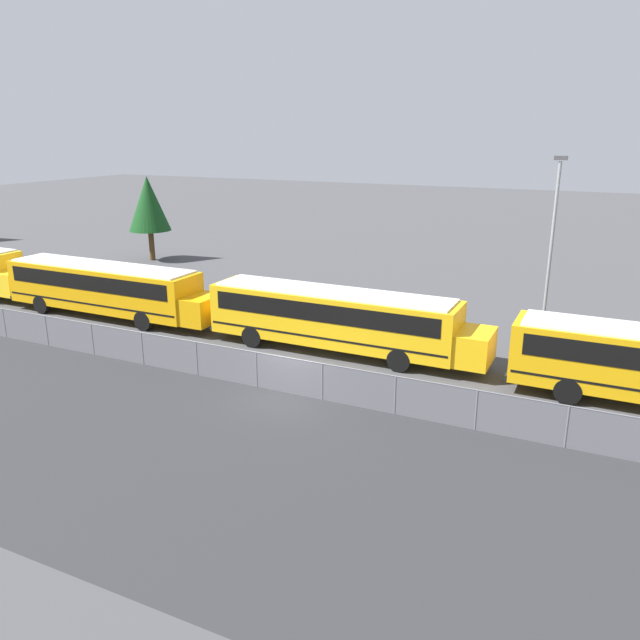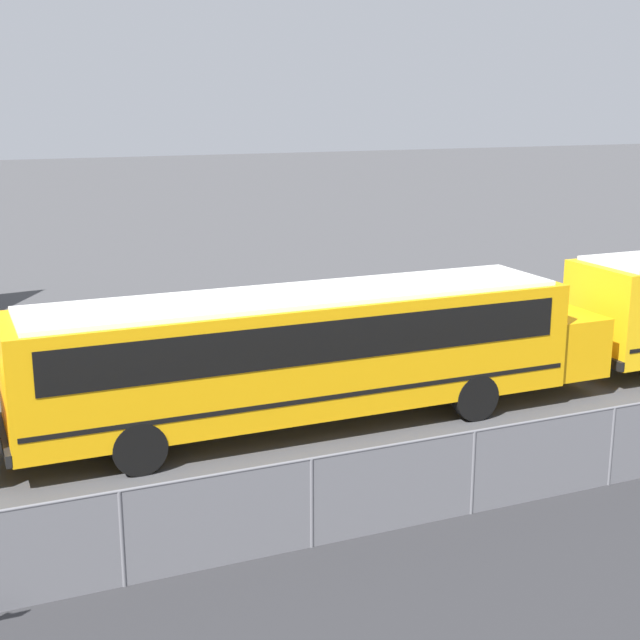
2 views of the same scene
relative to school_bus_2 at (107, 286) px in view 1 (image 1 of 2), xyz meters
The scene contains 7 objects.
ground_plane 15.61m from the school_bus_2, 19.43° to the right, with size 200.00×200.00×0.00m, color #424244.
road_strip 18.48m from the school_bus_2, 37.35° to the right, with size 147.02×12.00×0.01m.
fence 15.54m from the school_bus_2, 19.43° to the right, with size 113.09×0.07×1.57m.
school_bus_2 is the anchor object (origin of this frame).
school_bus_3 14.39m from the school_bus_2, ahead, with size 13.95×2.58×3.06m.
light_pole 24.17m from the school_bus_2, 14.51° to the left, with size 0.60×0.24×9.25m.
tree_0 16.90m from the school_bus_2, 121.60° to the left, with size 3.38×3.38×6.87m.
Camera 1 is at (11.40, -20.83, 10.39)m, focal length 35.00 mm.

